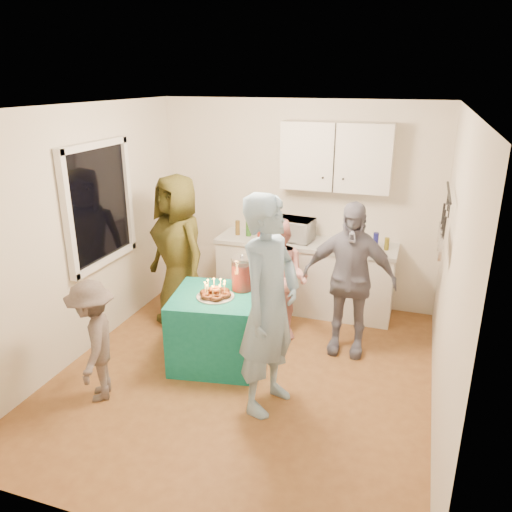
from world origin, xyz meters
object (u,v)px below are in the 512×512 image
(woman_back_left, at_px, (179,251))
(counter, at_px, (304,277))
(man_birthday, at_px, (269,306))
(punch_jar, at_px, (242,274))
(child_near_left, at_px, (94,341))
(microwave, at_px, (293,229))
(woman_back_right, at_px, (349,279))
(woman_back_center, at_px, (280,280))
(party_table, at_px, (216,328))

(woman_back_left, bearing_deg, counter, 62.41)
(man_birthday, bearing_deg, punch_jar, 48.54)
(punch_jar, distance_m, child_near_left, 1.57)
(microwave, height_order, woman_back_right, woman_back_right)
(man_birthday, distance_m, woman_back_center, 1.31)
(man_birthday, xyz_separation_m, woman_back_center, (-0.26, 1.25, -0.29))
(woman_back_left, xyz_separation_m, woman_back_right, (2.00, -0.04, -0.07))
(counter, height_order, punch_jar, punch_jar)
(woman_back_right, relative_size, child_near_left, 1.44)
(microwave, bearing_deg, man_birthday, -73.96)
(man_birthday, distance_m, woman_back_right, 1.30)
(party_table, height_order, woman_back_center, woman_back_center)
(punch_jar, height_order, child_near_left, child_near_left)
(microwave, xyz_separation_m, child_near_left, (-1.20, -2.49, -0.47))
(man_birthday, bearing_deg, party_table, 67.65)
(party_table, bearing_deg, counter, 69.82)
(party_table, xyz_separation_m, child_near_left, (-0.80, -0.94, 0.20))
(party_table, bearing_deg, woman_back_left, 137.50)
(party_table, height_order, child_near_left, child_near_left)
(woman_back_left, xyz_separation_m, child_near_left, (-0.05, -1.62, -0.33))
(punch_jar, distance_m, woman_back_right, 1.12)
(microwave, distance_m, punch_jar, 1.36)
(microwave, relative_size, woman_back_left, 0.27)
(woman_back_left, distance_m, woman_back_right, 2.00)
(microwave, xyz_separation_m, party_table, (-0.40, -1.55, -0.67))
(microwave, bearing_deg, party_table, -97.66)
(woman_back_center, bearing_deg, party_table, -116.54)
(punch_jar, distance_m, woman_back_left, 1.08)
(counter, xyz_separation_m, party_table, (-0.57, -1.55, -0.05))
(woman_back_right, bearing_deg, child_near_left, -142.88)
(man_birthday, height_order, woman_back_right, man_birthday)
(microwave, bearing_deg, counter, 6.89)
(woman_back_right, bearing_deg, punch_jar, -157.39)
(man_birthday, bearing_deg, microwave, 22.73)
(child_near_left, bearing_deg, woman_back_right, 100.90)
(microwave, bearing_deg, woman_back_right, -39.96)
(man_birthday, distance_m, woman_back_left, 1.93)
(microwave, bearing_deg, woman_back_center, -78.11)
(microwave, height_order, woman_back_left, woman_back_left)
(counter, height_order, woman_back_right, woman_back_right)
(punch_jar, xyz_separation_m, woman_back_left, (-0.97, 0.48, -0.02))
(punch_jar, height_order, woman_back_center, woman_back_center)
(counter, distance_m, child_near_left, 2.84)
(woman_back_left, bearing_deg, microwave, 66.07)
(party_table, xyz_separation_m, punch_jar, (0.22, 0.21, 0.55))
(punch_jar, xyz_separation_m, man_birthday, (0.52, -0.74, 0.06))
(woman_back_left, relative_size, woman_back_center, 1.30)
(woman_back_right, bearing_deg, party_table, -153.10)
(party_table, relative_size, punch_jar, 2.50)
(microwave, distance_m, child_near_left, 2.80)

